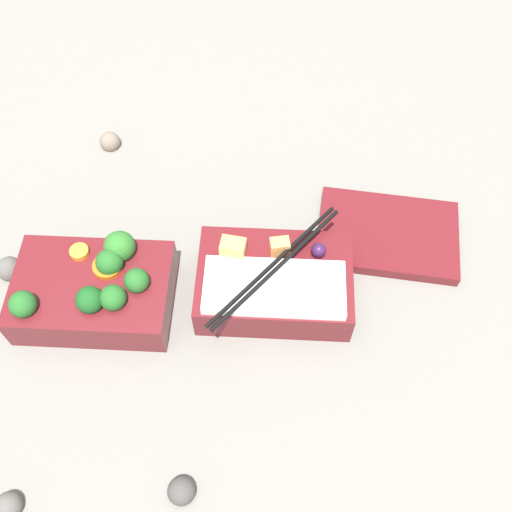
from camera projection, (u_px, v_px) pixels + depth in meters
The scene contains 8 objects.
ground_plane at pixel (175, 306), 0.72m from camera, with size 3.00×3.00×0.00m, color slate.
bento_tray_vegetable at pixel (95, 291), 0.70m from camera, with size 0.18×0.12×0.08m.
bento_tray_rice at pixel (274, 283), 0.71m from camera, with size 0.18×0.17×0.08m.
bento_lid at pixel (387, 235), 0.77m from camera, with size 0.18×0.12×0.02m, color maroon.
pebble_0 at pixel (9, 506), 0.60m from camera, with size 0.03×0.03×0.03m, color #595651.
pebble_1 at pixel (110, 142), 0.85m from camera, with size 0.03×0.03×0.03m, color #7A6B5B.
pebble_2 at pixel (182, 491), 0.60m from camera, with size 0.03×0.03×0.03m, color #474442.
pebble_3 at pixel (10, 269), 0.74m from camera, with size 0.03×0.03×0.03m, color #595651.
Camera 1 is at (0.11, -0.33, 0.64)m, focal length 42.00 mm.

